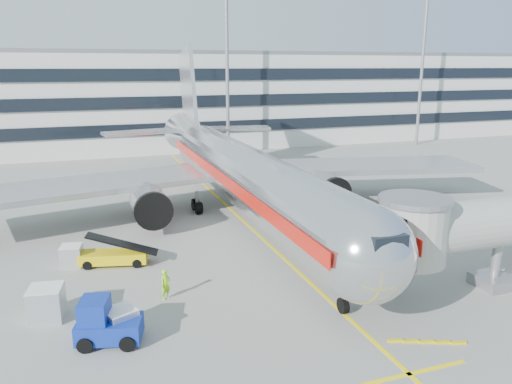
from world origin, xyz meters
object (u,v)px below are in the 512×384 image
object	(u,v)px
main_jet	(237,170)
cargo_container_right	(72,256)
cargo_container_front	(120,323)
baggage_tug	(105,324)
cargo_container_left	(46,303)
belt_loader	(114,256)
ramp_worker	(166,285)

from	to	relation	value
main_jet	cargo_container_right	xyz separation A→B (m)	(-14.15, -7.62, -3.50)
main_jet	cargo_container_front	bearing A→B (deg)	-122.77
cargo_container_right	cargo_container_front	bearing A→B (deg)	-77.47
cargo_container_front	baggage_tug	bearing A→B (deg)	-162.02
cargo_container_left	cargo_container_front	distance (m)	4.84
main_jet	cargo_container_front	xyz separation A→B (m)	(-11.78, -18.29, -3.46)
belt_loader	cargo_container_front	xyz separation A→B (m)	(-0.35, -9.95, 0.13)
belt_loader	cargo_container_right	world-z (taller)	belt_loader
cargo_container_left	cargo_container_right	size ratio (longest dim) A/B	1.23
cargo_container_right	baggage_tug	bearing A→B (deg)	-81.48
cargo_container_right	cargo_container_front	xyz separation A→B (m)	(2.37, -10.68, 0.04)
belt_loader	main_jet	bearing A→B (deg)	36.14
main_jet	cargo_container_front	world-z (taller)	main_jet
main_jet	baggage_tug	world-z (taller)	main_jet
ramp_worker	main_jet	bearing A→B (deg)	27.67
cargo_container_front	main_jet	bearing A→B (deg)	57.23
baggage_tug	ramp_worker	xyz separation A→B (m)	(3.58, 3.78, -0.11)
cargo_container_left	ramp_worker	size ratio (longest dim) A/B	1.09
ramp_worker	baggage_tug	bearing A→B (deg)	-164.56
cargo_container_left	cargo_container_right	world-z (taller)	cargo_container_left
belt_loader	ramp_worker	distance (m)	6.88
cargo_container_right	cargo_container_front	world-z (taller)	cargo_container_front
cargo_container_right	main_jet	bearing A→B (deg)	28.29
main_jet	baggage_tug	size ratio (longest dim) A/B	14.79
baggage_tug	cargo_container_left	distance (m)	4.51
ramp_worker	cargo_container_left	bearing A→B (deg)	151.38
baggage_tug	cargo_container_left	xyz separation A→B (m)	(-2.84, 3.50, -0.09)
cargo_container_front	cargo_container_left	bearing A→B (deg)	137.65
main_jet	belt_loader	distance (m)	14.60
baggage_tug	cargo_container_right	bearing A→B (deg)	98.52
main_jet	baggage_tug	xyz separation A→B (m)	(-12.52, -18.53, -3.23)
main_jet	cargo_container_right	world-z (taller)	main_jet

